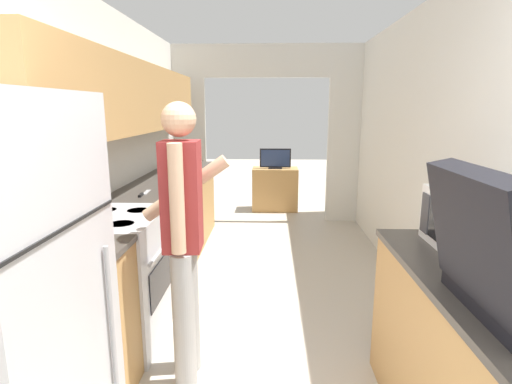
# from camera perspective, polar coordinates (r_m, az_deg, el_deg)

# --- Properties ---
(wall_left) EXTENTS (0.38, 7.29, 2.50)m
(wall_left) POSITION_cam_1_polar(r_m,az_deg,el_deg) (3.34, -21.89, 7.61)
(wall_left) COLOR silver
(wall_left) RESTS_ON ground_plane
(wall_right) EXTENTS (0.06, 7.29, 2.50)m
(wall_right) POSITION_cam_1_polar(r_m,az_deg,el_deg) (3.00, 27.62, 3.10)
(wall_right) COLOR silver
(wall_right) RESTS_ON ground_plane
(wall_far_with_doorway) EXTENTS (3.05, 0.06, 2.50)m
(wall_far_with_doorway) POSITION_cam_1_polar(r_m,az_deg,el_deg) (5.76, 1.51, 10.06)
(wall_far_with_doorway) COLOR silver
(wall_far_with_doorway) RESTS_ON ground_plane
(counter_left) EXTENTS (0.62, 3.69, 0.91)m
(counter_left) POSITION_cam_1_polar(r_m,az_deg,el_deg) (4.19, -13.11, -4.77)
(counter_left) COLOR #B2844C
(counter_left) RESTS_ON ground_plane
(counter_right) EXTENTS (0.62, 1.45, 0.91)m
(counter_right) POSITION_cam_1_polar(r_m,az_deg,el_deg) (2.25, 29.31, -21.55)
(counter_right) COLOR #B2844C
(counter_right) RESTS_ON ground_plane
(range_oven) EXTENTS (0.66, 0.78, 1.05)m
(range_oven) POSITION_cam_1_polar(r_m,az_deg,el_deg) (3.05, -19.24, -11.46)
(range_oven) COLOR #B7B7BC
(range_oven) RESTS_ON ground_plane
(person) EXTENTS (0.54, 0.38, 1.68)m
(person) POSITION_cam_1_polar(r_m,az_deg,el_deg) (2.36, -10.34, -6.51)
(person) COLOR #9E9E9E
(person) RESTS_ON ground_plane
(microwave) EXTENTS (0.38, 0.50, 0.31)m
(microwave) POSITION_cam_1_polar(r_m,az_deg,el_deg) (2.34, 28.78, -3.78)
(microwave) COLOR white
(microwave) RESTS_ON counter_right
(tv_cabinet) EXTENTS (0.73, 0.42, 0.69)m
(tv_cabinet) POSITION_cam_1_polar(r_m,az_deg,el_deg) (6.50, 2.73, 0.43)
(tv_cabinet) COLOR #B2844C
(tv_cabinet) RESTS_ON ground_plane
(television) EXTENTS (0.49, 0.16, 0.32)m
(television) POSITION_cam_1_polar(r_m,az_deg,el_deg) (6.37, 2.77, 4.76)
(television) COLOR black
(television) RESTS_ON tv_cabinet
(knife) EXTENTS (0.05, 0.31, 0.02)m
(knife) POSITION_cam_1_polar(r_m,az_deg,el_deg) (3.54, -15.86, -0.27)
(knife) COLOR #B7B7BC
(knife) RESTS_ON counter_left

